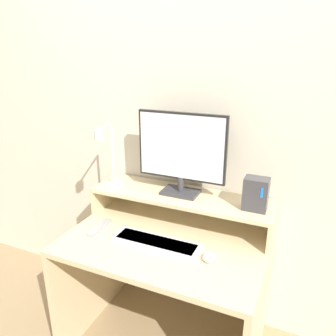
{
  "coord_description": "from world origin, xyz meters",
  "views": [
    {
      "loc": [
        0.62,
        -1.01,
        1.64
      ],
      "look_at": [
        -0.0,
        0.4,
        1.1
      ],
      "focal_mm": 35.0,
      "sensor_mm": 36.0,
      "label": 1
    }
  ],
  "objects_px": {
    "mouse": "(209,257)",
    "remote_control": "(100,228)",
    "monitor": "(181,151)",
    "keyboard": "(156,242)",
    "desk_lamp": "(108,157)",
    "router_dock": "(256,194)"
  },
  "relations": [
    {
      "from": "monitor",
      "to": "mouse",
      "type": "distance_m",
      "value": 0.58
    },
    {
      "from": "monitor",
      "to": "keyboard",
      "type": "relative_size",
      "value": 1.1
    },
    {
      "from": "monitor",
      "to": "mouse",
      "type": "relative_size",
      "value": 6.48
    },
    {
      "from": "monitor",
      "to": "remote_control",
      "type": "height_order",
      "value": "monitor"
    },
    {
      "from": "mouse",
      "to": "remote_control",
      "type": "height_order",
      "value": "mouse"
    },
    {
      "from": "monitor",
      "to": "keyboard",
      "type": "bearing_deg",
      "value": -93.49
    },
    {
      "from": "desk_lamp",
      "to": "remote_control",
      "type": "height_order",
      "value": "desk_lamp"
    },
    {
      "from": "keyboard",
      "to": "mouse",
      "type": "distance_m",
      "value": 0.29
    },
    {
      "from": "keyboard",
      "to": "router_dock",
      "type": "bearing_deg",
      "value": 30.44
    },
    {
      "from": "mouse",
      "to": "keyboard",
      "type": "bearing_deg",
      "value": 175.11
    },
    {
      "from": "keyboard",
      "to": "remote_control",
      "type": "relative_size",
      "value": 2.4
    },
    {
      "from": "desk_lamp",
      "to": "router_dock",
      "type": "xyz_separation_m",
      "value": [
        0.82,
        0.09,
        -0.11
      ]
    },
    {
      "from": "mouse",
      "to": "remote_control",
      "type": "bearing_deg",
      "value": 176.9
    },
    {
      "from": "desk_lamp",
      "to": "keyboard",
      "type": "height_order",
      "value": "desk_lamp"
    },
    {
      "from": "desk_lamp",
      "to": "remote_control",
      "type": "relative_size",
      "value": 2.02
    },
    {
      "from": "router_dock",
      "to": "keyboard",
      "type": "relative_size",
      "value": 0.37
    },
    {
      "from": "router_dock",
      "to": "remote_control",
      "type": "bearing_deg",
      "value": -162.65
    },
    {
      "from": "monitor",
      "to": "keyboard",
      "type": "distance_m",
      "value": 0.5
    },
    {
      "from": "desk_lamp",
      "to": "keyboard",
      "type": "distance_m",
      "value": 0.55
    },
    {
      "from": "router_dock",
      "to": "remote_control",
      "type": "distance_m",
      "value": 0.87
    },
    {
      "from": "keyboard",
      "to": "mouse",
      "type": "height_order",
      "value": "mouse"
    },
    {
      "from": "mouse",
      "to": "desk_lamp",
      "type": "bearing_deg",
      "value": 164.03
    }
  ]
}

